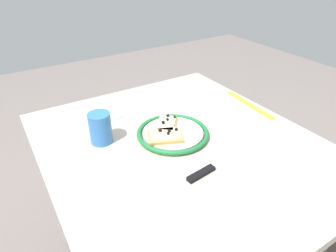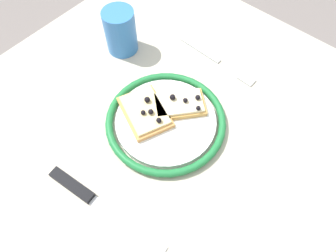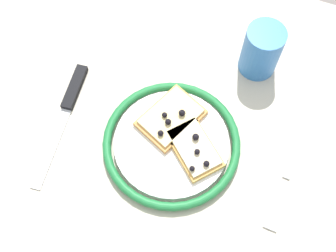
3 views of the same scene
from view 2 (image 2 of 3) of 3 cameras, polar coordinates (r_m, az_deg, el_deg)
The scene contains 8 objects.
ground_plane at distance 1.24m, azimuth -1.82°, elevation -17.97°, with size 6.00×6.00×0.00m, color slate.
dining_table at distance 0.67m, azimuth -3.23°, elevation -6.75°, with size 0.92×0.81×0.70m.
plate at distance 0.59m, azimuth -0.48°, elevation 1.02°, with size 0.23×0.23×0.02m.
pizza_slice_near at distance 0.59m, azimuth -4.33°, elevation 2.74°, with size 0.11×0.13×0.03m.
pizza_slice_far at distance 0.59m, azimuth 2.32°, elevation 4.02°, with size 0.12×0.11×0.03m.
knife at distance 0.55m, azimuth -15.10°, elevation -12.48°, with size 0.05×0.24×0.01m.
fork at distance 0.70m, azimuth 9.17°, elevation 12.11°, with size 0.02×0.20×0.00m.
cup at distance 0.70m, azimuth -8.93°, elevation 17.19°, with size 0.07×0.07×0.10m, color #3372BF.
Camera 2 is at (0.18, 0.20, 1.21)m, focal length 32.42 mm.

